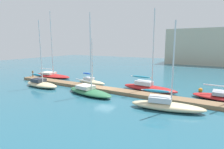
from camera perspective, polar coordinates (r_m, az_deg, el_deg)
name	(u,v)px	position (r m, az deg, el deg)	size (l,w,h in m)	color
ground_plane	(105,91)	(25.23, -2.31, -5.14)	(120.00, 120.00, 0.00)	#286075
dock_pier	(105,89)	(25.18, -2.31, -4.67)	(33.70, 1.74, 0.43)	#846647
dock_piling_near_end	(33,75)	(36.92, -23.69, -0.06)	(0.28, 0.28, 1.45)	#846647
sailboat_0	(51,75)	(37.12, -18.58, -0.11)	(8.77, 3.18, 12.43)	#B21E1E
sailboat_1	(41,83)	(29.41, -21.48, -2.60)	(6.57, 2.52, 9.81)	beige
sailboat_2	(91,81)	(29.65, -6.66, -2.00)	(5.49, 1.97, 7.32)	beige
sailboat_3	(89,91)	(23.45, -7.27, -5.14)	(7.45, 3.48, 10.13)	#2D7047
sailboat_4	(148,87)	(25.33, 11.41, -3.86)	(7.76, 2.44, 10.89)	#B21E1E
sailboat_5	(166,105)	(18.73, 16.68, -9.07)	(7.29, 3.16, 8.58)	beige
mooring_buoy_orange	(201,90)	(27.29, 26.15, -4.41)	(0.56, 0.56, 0.56)	orange
harbor_building_distant	(204,47)	(65.70, 26.96, 7.83)	(21.43, 12.56, 10.99)	#BCB299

